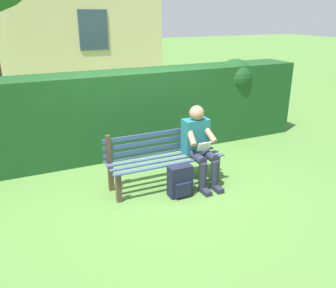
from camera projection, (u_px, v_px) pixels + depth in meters
ground at (165, 185)px, 5.32m from camera, size 60.00×60.00×0.00m
park_bench at (163, 157)px, 5.23m from camera, size 1.72×0.53×0.83m
person_seated at (199, 144)px, 5.22m from camera, size 0.44×0.73×1.17m
hedge_backdrop at (147, 109)px, 6.50m from camera, size 6.20×0.82×1.59m
backpack at (180, 181)px, 4.94m from camera, size 0.33×0.26×0.46m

